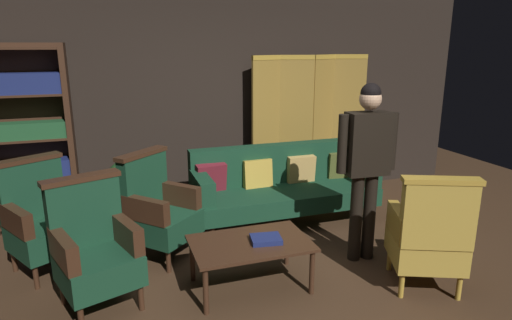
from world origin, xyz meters
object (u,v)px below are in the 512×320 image
velvet_couch (282,183)px  armchair_gilt_accent (429,235)px  folding_screen (309,123)px  book_navy_cloth (266,239)px  armchair_wing_far (158,209)px  standing_figure (367,157)px  bookshelf (30,135)px  armchair_wing_right (94,248)px  coffee_table (250,247)px  potted_plant (127,188)px  armchair_wing_left (42,219)px

velvet_couch → armchair_gilt_accent: (0.58, -1.80, 0.03)m
folding_screen → book_navy_cloth: 2.65m
armchair_gilt_accent → book_navy_cloth: armchair_gilt_accent is taller
armchair_gilt_accent → armchair_wing_far: size_ratio=1.00×
folding_screen → standing_figure: size_ratio=1.12×
armchair_gilt_accent → armchair_wing_far: 2.47m
folding_screen → standing_figure: 2.01m
folding_screen → armchair_wing_far: 2.60m
bookshelf → velvet_couch: (2.70, -0.74, -0.62)m
bookshelf → armchair_wing_far: bookshelf is taller
armchair_gilt_accent → armchair_wing_right: size_ratio=1.00×
armchair_wing_far → coffee_table: bearing=-52.0°
velvet_couch → book_navy_cloth: (-0.69, -1.34, -0.01)m
book_navy_cloth → coffee_table: bearing=163.5°
armchair_wing_right → armchair_wing_far: size_ratio=1.00×
potted_plant → book_navy_cloth: potted_plant is taller
armchair_wing_left → armchair_wing_far: 1.03m
velvet_couch → armchair_wing_far: size_ratio=2.04×
bookshelf → book_navy_cloth: bookshelf is taller
coffee_table → armchair_wing_right: 1.25m
armchair_wing_far → book_navy_cloth: bearing=-48.4°
coffee_table → folding_screen: bearing=54.1°
coffee_table → armchair_gilt_accent: 1.50m
armchair_wing_far → potted_plant: size_ratio=1.36×
standing_figure → book_navy_cloth: (-1.06, -0.19, -0.58)m
armchair_wing_far → folding_screen: bearing=30.1°
velvet_couch → armchair_wing_right: (-2.06, -1.14, 0.03)m
velvet_couch → standing_figure: standing_figure is taller
coffee_table → book_navy_cloth: (0.13, -0.04, 0.07)m
velvet_couch → book_navy_cloth: size_ratio=8.38×
armchair_wing_left → armchair_wing_right: size_ratio=1.00×
coffee_table → bookshelf: bearing=132.7°
armchair_wing_right → book_navy_cloth: (1.36, -0.19, -0.05)m
coffee_table → potted_plant: size_ratio=1.31×
folding_screen → book_navy_cloth: bearing=-123.2°
folding_screen → armchair_wing_far: folding_screen is taller
armchair_wing_left → potted_plant: size_ratio=1.36×
potted_plant → coffee_table: bearing=-62.6°
standing_figure → potted_plant: bearing=142.5°
coffee_table → book_navy_cloth: size_ratio=3.95×
coffee_table → potted_plant: potted_plant is taller
armchair_gilt_accent → armchair_wing_far: same height
coffee_table → standing_figure: (1.18, 0.15, 0.65)m
bookshelf → armchair_gilt_accent: 4.19m
bookshelf → armchair_wing_left: 1.26m
armchair_wing_left → potted_plant: 1.14m
armchair_gilt_accent → armchair_wing_left: (-3.10, 1.43, 0.00)m
armchair_wing_right → potted_plant: bearing=78.5°
coffee_table → book_navy_cloth: 0.15m
armchair_wing_left → book_navy_cloth: size_ratio=4.11×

